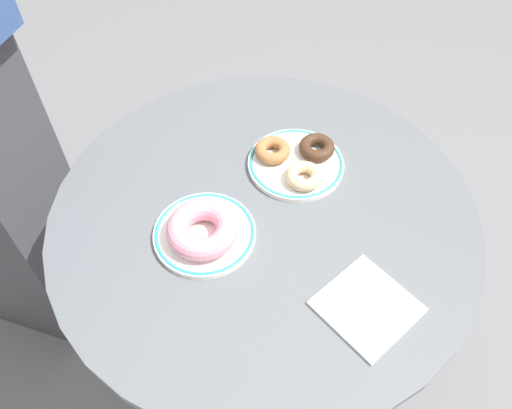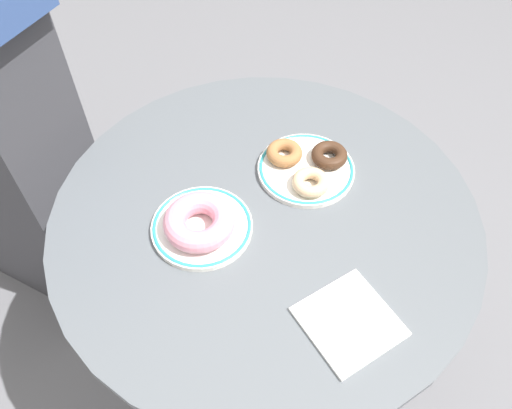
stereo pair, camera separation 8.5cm
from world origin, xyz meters
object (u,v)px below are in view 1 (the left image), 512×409
Objects in this scene: cafe_table at (263,280)px; plate_left at (205,233)px; plate_right at (296,164)px; donut_pink_frosted at (203,229)px; paper_napkin at (367,306)px; donut_cinnamon at (273,150)px; donut_chocolate at (317,147)px; donut_glazed at (304,176)px.

plate_left is at bearing 171.70° from cafe_table.
donut_pink_frosted is (-0.23, -0.04, 0.02)m from plate_right.
donut_pink_frosted is 0.92× the size of paper_napkin.
plate_right is 2.68× the size of donut_cinnamon.
donut_pink_frosted is at bearing -171.99° from donut_chocolate.
donut_cinnamon and donut_glazed have the same top height.
donut_glazed is 0.52× the size of paper_napkin.
plate_left reaches higher than cafe_table.
plate_right is at bearing 177.40° from donut_chocolate.
plate_left is 0.96× the size of plate_right.
paper_napkin is (0.02, -0.24, 0.24)m from cafe_table.
paper_napkin is (-0.08, -0.25, -0.02)m from donut_glazed.
donut_glazed reaches higher than cafe_table.
cafe_table is at bearing -162.93° from donut_chocolate.
plate_right is 0.23m from donut_pink_frosted.
plate_right is at bearing 8.82° from plate_left.
cafe_table is 0.27m from plate_left.
donut_glazed is (0.09, 0.01, 0.26)m from cafe_table.
donut_chocolate and donut_cinnamon have the same top height.
plate_left is 0.23m from plate_right.
donut_cinnamon reaches higher than plate_right.
donut_pink_frosted is 1.77× the size of donut_chocolate.
donut_chocolate is 0.08m from donut_cinnamon.
paper_napkin is at bearing -108.14° from plate_right.
plate_right is at bearing 71.86° from paper_napkin.
paper_napkin is at bearing -116.26° from donut_chocolate.
cafe_table is 0.34m from paper_napkin.
donut_cinnamon is (0.20, 0.07, 0.02)m from plate_left.
cafe_table is 0.31m from donut_chocolate.
donut_chocolate reaches higher than plate_right.
donut_glazed is 0.26m from paper_napkin.
plate_right is at bearing 68.33° from donut_glazed.
plate_left is 2.56× the size of donut_chocolate.
donut_pink_frosted reaches higher than donut_glazed.
plate_left is at bearing 177.41° from donut_glazed.
donut_chocolate is 1.00× the size of donut_glazed.
cafe_table is 0.27m from plate_right.
plate_right is 0.05m from donut_glazed.
donut_cinnamon is 0.08m from donut_glazed.
cafe_table is 4.18× the size of plate_right.
cafe_table is 4.36× the size of plate_left.
donut_pink_frosted reaches higher than cafe_table.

